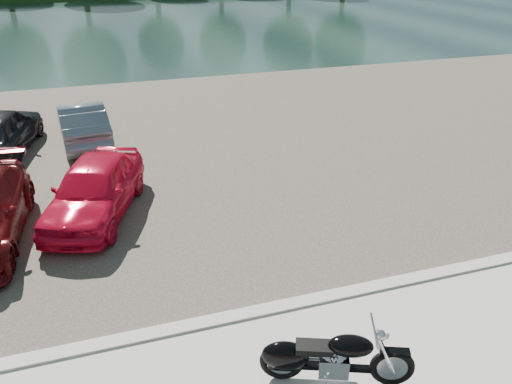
{
  "coord_description": "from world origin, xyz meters",
  "views": [
    {
      "loc": [
        -2.95,
        -4.8,
        6.13
      ],
      "look_at": [
        0.1,
        4.76,
        1.1
      ],
      "focal_mm": 35.0,
      "sensor_mm": 36.0,
      "label": 1
    }
  ],
  "objects": [
    {
      "name": "kerb",
      "position": [
        0.0,
        2.0,
        0.07
      ],
      "size": [
        60.0,
        0.3,
        0.14
      ],
      "primitive_type": "cube",
      "color": "beige",
      "rests_on": "ground"
    },
    {
      "name": "motorcycle",
      "position": [
        -0.31,
        0.2,
        0.56
      ],
      "size": [
        2.23,
        1.11,
        1.05
      ],
      "rotation": [
        0.0,
        0.0,
        -0.38
      ],
      "color": "black",
      "rests_on": "promenade"
    },
    {
      "name": "car_8",
      "position": [
        -6.15,
        12.05,
        0.77
      ],
      "size": [
        2.52,
        4.52,
        1.45
      ],
      "primitive_type": "imported",
      "rotation": [
        0.0,
        0.0,
        2.94
      ],
      "color": "black",
      "rests_on": "parking_lot"
    },
    {
      "name": "car_4",
      "position": [
        -3.39,
        6.8,
        0.75
      ],
      "size": [
        2.99,
        4.48,
        1.42
      ],
      "primitive_type": "imported",
      "rotation": [
        0.0,
        0.0,
        -0.35
      ],
      "color": "red",
      "rests_on": "parking_lot"
    },
    {
      "name": "river",
      "position": [
        0.0,
        40.0,
        0.0
      ],
      "size": [
        120.0,
        40.0,
        0.0
      ],
      "primitive_type": "cube",
      "color": "#1A2F2D",
      "rests_on": "ground"
    },
    {
      "name": "parking_lot",
      "position": [
        0.0,
        11.0,
        0.02
      ],
      "size": [
        60.0,
        18.0,
        0.04
      ],
      "primitive_type": "cube",
      "color": "#3E3832",
      "rests_on": "ground"
    },
    {
      "name": "car_9",
      "position": [
        -3.64,
        12.19,
        0.72
      ],
      "size": [
        1.86,
        4.26,
        1.36
      ],
      "primitive_type": "imported",
      "rotation": [
        0.0,
        0.0,
        3.24
      ],
      "color": "slate",
      "rests_on": "parking_lot"
    }
  ]
}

